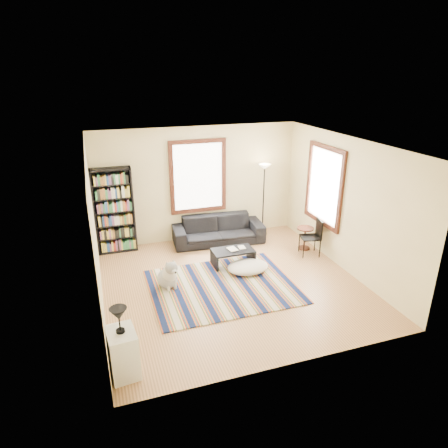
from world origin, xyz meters
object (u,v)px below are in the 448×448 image
object	(u,v)px
coffee_table	(233,257)
floor_cushion	(248,267)
sofa	(218,230)
bookshelf	(114,211)
floor_lamp	(263,200)
side_table	(305,238)
folding_chair	(310,237)
white_cabinet	(123,353)
dog	(167,273)

from	to	relation	value
coffee_table	floor_cushion	distance (m)	0.45
sofa	coffee_table	world-z (taller)	sofa
bookshelf	floor_lamp	xyz separation A→B (m)	(3.66, -0.17, -0.07)
sofa	bookshelf	distance (m)	2.52
floor_cushion	side_table	world-z (taller)	side_table
bookshelf	folding_chair	distance (m)	4.54
sofa	floor_lamp	xyz separation A→B (m)	(1.24, 0.10, 0.61)
bookshelf	white_cabinet	distance (m)	4.28
floor_cushion	floor_lamp	bearing A→B (deg)	57.95
sofa	coffee_table	bearing A→B (deg)	-88.45
sofa	white_cabinet	xyz separation A→B (m)	(-2.67, -3.96, 0.03)
bookshelf	dog	bearing A→B (deg)	-68.77
side_table	folding_chair	xyz separation A→B (m)	(-0.05, -0.32, 0.16)
coffee_table	side_table	world-z (taller)	side_table
coffee_table	floor_lamp	distance (m)	2.05
bookshelf	coffee_table	size ratio (longest dim) A/B	2.22
floor_cushion	dog	distance (m)	1.76
floor_cushion	floor_lamp	size ratio (longest dim) A/B	0.48
floor_cushion	folding_chair	size ratio (longest dim) A/B	1.03
floor_lamp	white_cabinet	xyz separation A→B (m)	(-3.91, -4.06, -0.58)
sofa	folding_chair	world-z (taller)	folding_chair
floor_lamp	bookshelf	bearing A→B (deg)	177.34
bookshelf	floor_lamp	bearing A→B (deg)	-2.66
dog	coffee_table	bearing A→B (deg)	1.85
sofa	floor_cushion	bearing A→B (deg)	-81.15
coffee_table	folding_chair	world-z (taller)	folding_chair
folding_chair	dog	bearing A→B (deg)	-160.51
floor_cushion	dog	size ratio (longest dim) A/B	1.44
sofa	bookshelf	world-z (taller)	bookshelf
floor_cushion	coffee_table	bearing A→B (deg)	115.59
bookshelf	folding_chair	bearing A→B (deg)	-21.23
white_cabinet	dog	size ratio (longest dim) A/B	1.13
floor_lamp	white_cabinet	bearing A→B (deg)	-133.93
floor_cushion	white_cabinet	size ratio (longest dim) A/B	1.27
coffee_table	side_table	size ratio (longest dim) A/B	1.67
floor_cushion	floor_lamp	world-z (taller)	floor_lamp
floor_lamp	side_table	distance (m)	1.45
coffee_table	dog	world-z (taller)	dog
side_table	folding_chair	bearing A→B (deg)	-98.94
coffee_table	dog	xyz separation A→B (m)	(-1.55, -0.48, 0.13)
bookshelf	side_table	world-z (taller)	bookshelf
floor_lamp	white_cabinet	world-z (taller)	floor_lamp
coffee_table	floor_lamp	xyz separation A→B (m)	(1.31, 1.39, 0.75)
coffee_table	dog	distance (m)	1.63
sofa	side_table	size ratio (longest dim) A/B	4.11
white_cabinet	bookshelf	bearing A→B (deg)	81.05
sofa	white_cabinet	bearing A→B (deg)	-119.15
coffee_table	floor_cushion	size ratio (longest dim) A/B	1.01
side_table	white_cabinet	bearing A→B (deg)	-147.07
floor_lamp	dog	size ratio (longest dim) A/B	3.01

